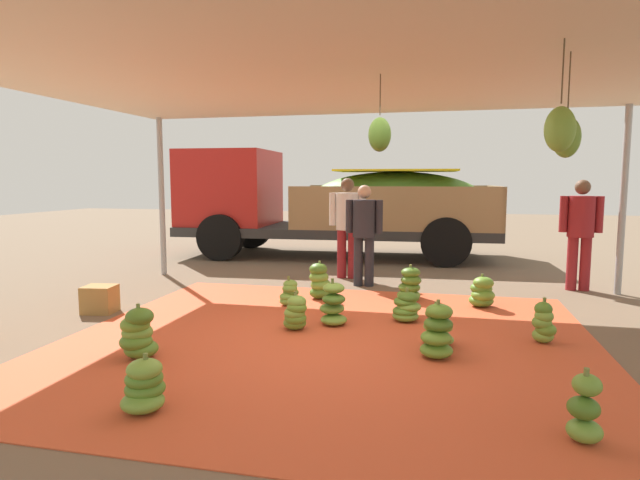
% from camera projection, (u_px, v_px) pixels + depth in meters
% --- Properties ---
extents(ground_plane, '(40.00, 40.00, 0.00)m').
position_uv_depth(ground_plane, '(367.00, 287.00, 8.62)').
color(ground_plane, brown).
extents(tarp_orange, '(5.66, 5.33, 0.01)m').
position_uv_depth(tarp_orange, '(328.00, 341.00, 5.71)').
color(tarp_orange, '#D1512D').
rests_on(tarp_orange, ground).
extents(tent_canopy, '(8.00, 7.00, 2.89)m').
position_uv_depth(tent_canopy, '(329.00, 73.00, 5.30)').
color(tent_canopy, '#9EA0A5').
rests_on(tent_canopy, ground).
extents(banana_bunch_0, '(0.33, 0.35, 0.41)m').
position_uv_depth(banana_bunch_0, '(289.00, 293.00, 7.30)').
color(banana_bunch_0, '#75A83D').
rests_on(banana_bunch_0, tarp_orange).
extents(banana_bunch_1, '(0.39, 0.39, 0.55)m').
position_uv_depth(banana_bunch_1, '(320.00, 282.00, 7.69)').
color(banana_bunch_1, '#477523').
rests_on(banana_bunch_1, tarp_orange).
extents(banana_bunch_2, '(0.42, 0.44, 0.46)m').
position_uv_depth(banana_bunch_2, '(438.00, 328.00, 5.52)').
color(banana_bunch_2, '#75A83D').
rests_on(banana_bunch_2, tarp_orange).
extents(banana_bunch_3, '(0.39, 0.40, 0.45)m').
position_uv_depth(banana_bunch_3, '(296.00, 314.00, 6.08)').
color(banana_bunch_3, '#60932D').
rests_on(banana_bunch_3, tarp_orange).
extents(banana_bunch_4, '(0.44, 0.44, 0.52)m').
position_uv_depth(banana_bunch_4, '(410.00, 285.00, 7.59)').
color(banana_bunch_4, '#6B9E38').
rests_on(banana_bunch_4, tarp_orange).
extents(banana_bunch_5, '(0.48, 0.49, 0.54)m').
position_uv_depth(banana_bunch_5, '(138.00, 334.00, 5.12)').
color(banana_bunch_5, '#518428').
rests_on(banana_bunch_5, tarp_orange).
extents(banana_bunch_6, '(0.44, 0.44, 0.56)m').
position_uv_depth(banana_bunch_6, '(333.00, 305.00, 6.31)').
color(banana_bunch_6, '#75A83D').
rests_on(banana_bunch_6, tarp_orange).
extents(banana_bunch_7, '(0.45, 0.45, 0.41)m').
position_uv_depth(banana_bunch_7, '(406.00, 307.00, 6.47)').
color(banana_bunch_7, '#6B9E38').
rests_on(banana_bunch_7, tarp_orange).
extents(banana_bunch_8, '(0.31, 0.32, 0.49)m').
position_uv_depth(banana_bunch_8, '(544.00, 324.00, 5.59)').
color(banana_bunch_8, '#75A83D').
rests_on(banana_bunch_8, tarp_orange).
extents(banana_bunch_9, '(0.44, 0.46, 0.44)m').
position_uv_depth(banana_bunch_9, '(144.00, 386.00, 3.96)').
color(banana_bunch_9, '#6B9E38').
rests_on(banana_bunch_9, tarp_orange).
extents(banana_bunch_10, '(0.29, 0.29, 0.49)m').
position_uv_depth(banana_bunch_10, '(585.00, 411.00, 3.50)').
color(banana_bunch_10, '#6B9E38').
rests_on(banana_bunch_10, tarp_orange).
extents(banana_bunch_11, '(0.46, 0.48, 0.46)m').
position_uv_depth(banana_bunch_11, '(482.00, 293.00, 7.19)').
color(banana_bunch_11, '#518428').
rests_on(banana_bunch_11, tarp_orange).
extents(banana_bunch_12, '(0.42, 0.44, 0.57)m').
position_uv_depth(banana_bunch_12, '(437.00, 333.00, 5.15)').
color(banana_bunch_12, '#60932D').
rests_on(banana_bunch_12, tarp_orange).
extents(cargo_truck_main, '(7.07, 2.72, 2.40)m').
position_uv_depth(cargo_truck_main, '(328.00, 202.00, 11.98)').
color(cargo_truck_main, '#2D2D2D').
rests_on(cargo_truck_main, ground).
extents(worker_0, '(0.65, 0.39, 1.76)m').
position_uv_depth(worker_0, '(347.00, 220.00, 9.29)').
color(worker_0, maroon).
rests_on(worker_0, ground).
extents(worker_1, '(0.60, 0.37, 1.65)m').
position_uv_depth(worker_1, '(364.00, 227.00, 8.59)').
color(worker_1, '#26262D').
rests_on(worker_1, ground).
extents(worker_2, '(0.64, 0.39, 1.73)m').
position_uv_depth(worker_2, '(581.00, 226.00, 8.24)').
color(worker_2, maroon).
rests_on(worker_2, ground).
extents(crate_1, '(0.44, 0.40, 0.36)m').
position_uv_depth(crate_1, '(100.00, 299.00, 6.92)').
color(crate_1, olive).
rests_on(crate_1, ground).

